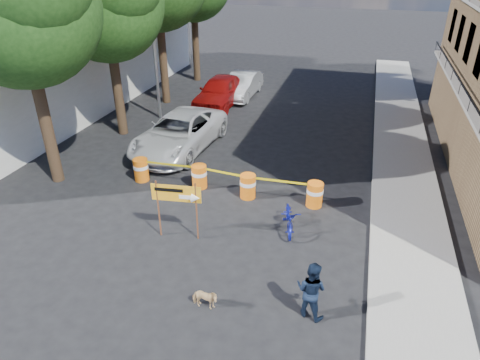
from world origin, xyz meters
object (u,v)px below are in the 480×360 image
Objects in this scene: barrel_far_right at (315,194)px; sedan_red at (220,91)px; bicycle at (290,207)px; barrel_far_left at (141,169)px; barrel_mid_left at (199,176)px; dog at (205,299)px; detour_sign at (183,198)px; barrel_mid_right at (248,186)px; sedan_silver at (242,85)px; pedestrian at (311,290)px; suv_white at (179,133)px.

sedan_red reaches higher than barrel_far_right.
bicycle reaches higher than barrel_far_right.
bicycle is at bearing -15.48° from barrel_far_left.
dog is at bearing -67.90° from barrel_mid_left.
dog is at bearing -65.96° from detour_sign.
barrel_mid_right is 11.98m from sedan_silver.
barrel_far_right is 5.99m from dog.
suv_white is at bearing -32.95° from pedestrian.
sedan_silver is (-1.52, 11.25, 0.24)m from barrel_mid_left.
barrel_mid_right is at bearing -6.32° from barrel_mid_left.
barrel_far_left is 0.21× the size of sedan_silver.
suv_white is (-2.81, 6.14, -0.65)m from detour_sign.
suv_white reaches higher than barrel_mid_left.
pedestrian is 16.21m from sedan_red.
barrel_mid_left is 7.18m from pedestrian.
barrel_mid_right is 2.39m from barrel_far_right.
barrel_mid_right is at bearing -64.17° from sedan_red.
barrel_far_left is 0.57× the size of pedestrian.
sedan_red is at bearing 16.10° from dog.
dog is 0.16× the size of sedan_silver.
detour_sign is at bearing -170.22° from bicycle.
detour_sign is 0.34× the size of suv_white.
barrel_mid_right is 5.16m from suv_white.
dog is at bearing -109.33° from barrel_far_right.
sedan_silver is (-6.41, 16.50, -0.07)m from pedestrian.
bicycle reaches higher than dog.
dog is (0.41, -5.57, -0.17)m from barrel_mid_right.
barrel_mid_left is 0.46× the size of detour_sign.
suv_white is at bearing -92.35° from sedan_silver.
pedestrian is 10.80m from suv_white.
barrel_mid_right is 0.16× the size of suv_white.
detour_sign reaches higher than sedan_silver.
barrel_far_left is 1.00× the size of barrel_far_right.
barrel_mid_right is at bearing 60.05° from detour_sign.
barrel_far_right is 1.81m from bicycle.
detour_sign reaches higher than barrel_mid_right.
dog is at bearing -71.07° from sedan_red.
bicycle is 12.63m from sedan_red.
detour_sign is 14.58m from sedan_silver.
pedestrian is (7.25, -5.14, 0.31)m from barrel_far_left.
sedan_silver is (-5.86, 11.38, 0.24)m from barrel_far_right.
suv_white is at bearing 153.96° from barrel_far_right.
pedestrian is 2.64m from dog.
barrel_far_right is at bearing -53.08° from sedan_red.
sedan_silver is at bearing 90.19° from suv_white.
barrel_mid_right reaches higher than dog.
bicycle is at bearing -59.62° from sedan_red.
barrel_far_right is at bearing -0.21° from barrel_far_left.
sedan_red is at bearing -46.88° from pedestrian.
dog is 9.85m from suv_white.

